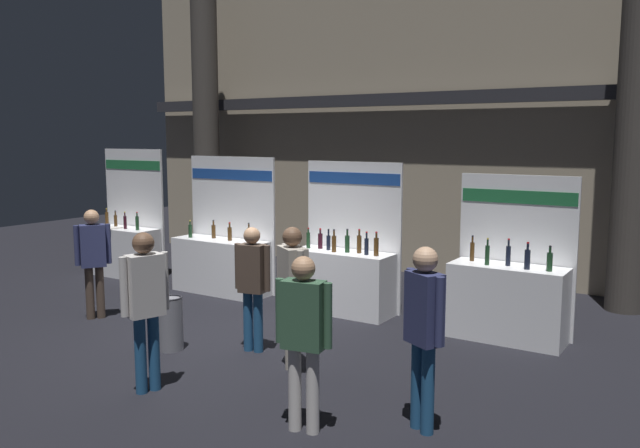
{
  "coord_description": "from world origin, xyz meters",
  "views": [
    {
      "loc": [
        5.78,
        -6.79,
        2.76
      ],
      "look_at": [
        0.76,
        1.04,
        1.5
      ],
      "focal_mm": 36.55,
      "sensor_mm": 36.0,
      "label": 1
    }
  ],
  "objects_px": {
    "visitor_1": "(253,280)",
    "visitor_5": "(293,285)",
    "exhibitor_booth_2": "(344,275)",
    "visitor_3": "(93,255)",
    "visitor_2": "(145,298)",
    "exhibitor_booth_0": "(125,245)",
    "trash_bin": "(171,323)",
    "visitor_4": "(304,329)",
    "exhibitor_booth_1": "(222,260)",
    "visitor_0": "(424,323)",
    "exhibitor_booth_3": "(508,296)"
  },
  "relations": [
    {
      "from": "visitor_1",
      "to": "exhibitor_booth_0",
      "type": "bearing_deg",
      "value": -34.6
    },
    {
      "from": "exhibitor_booth_0",
      "to": "exhibitor_booth_1",
      "type": "xyz_separation_m",
      "value": [
        2.6,
        -0.05,
        -0.01
      ]
    },
    {
      "from": "exhibitor_booth_0",
      "to": "exhibitor_booth_2",
      "type": "distance_m",
      "value": 5.08
    },
    {
      "from": "trash_bin",
      "to": "visitor_2",
      "type": "relative_size",
      "value": 0.4
    },
    {
      "from": "visitor_4",
      "to": "exhibitor_booth_2",
      "type": "bearing_deg",
      "value": -75.11
    },
    {
      "from": "exhibitor_booth_2",
      "to": "visitor_1",
      "type": "xyz_separation_m",
      "value": [
        -0.02,
        -2.25,
        0.35
      ]
    },
    {
      "from": "exhibitor_booth_2",
      "to": "trash_bin",
      "type": "relative_size",
      "value": 3.35
    },
    {
      "from": "trash_bin",
      "to": "exhibitor_booth_1",
      "type": "bearing_deg",
      "value": 118.85
    },
    {
      "from": "exhibitor_booth_1",
      "to": "visitor_4",
      "type": "relative_size",
      "value": 1.43
    },
    {
      "from": "exhibitor_booth_1",
      "to": "visitor_5",
      "type": "relative_size",
      "value": 1.39
    },
    {
      "from": "visitor_1",
      "to": "visitor_4",
      "type": "xyz_separation_m",
      "value": [
        1.84,
        -1.56,
        0.05
      ]
    },
    {
      "from": "trash_bin",
      "to": "visitor_3",
      "type": "height_order",
      "value": "visitor_3"
    },
    {
      "from": "exhibitor_booth_3",
      "to": "visitor_3",
      "type": "xyz_separation_m",
      "value": [
        -5.59,
        -2.35,
        0.38
      ]
    },
    {
      "from": "exhibitor_booth_3",
      "to": "visitor_5",
      "type": "height_order",
      "value": "exhibitor_booth_3"
    },
    {
      "from": "trash_bin",
      "to": "visitor_5",
      "type": "xyz_separation_m",
      "value": [
        1.8,
        0.2,
        0.69
      ]
    },
    {
      "from": "exhibitor_booth_2",
      "to": "visitor_0",
      "type": "xyz_separation_m",
      "value": [
        2.75,
        -3.2,
        0.45
      ]
    },
    {
      "from": "exhibitor_booth_2",
      "to": "visitor_5",
      "type": "xyz_separation_m",
      "value": [
        0.83,
        -2.58,
        0.45
      ]
    },
    {
      "from": "visitor_0",
      "to": "trash_bin",
      "type": "bearing_deg",
      "value": 22.02
    },
    {
      "from": "visitor_1",
      "to": "visitor_5",
      "type": "xyz_separation_m",
      "value": [
        0.86,
        -0.33,
        0.1
      ]
    },
    {
      "from": "visitor_4",
      "to": "visitor_5",
      "type": "height_order",
      "value": "visitor_5"
    },
    {
      "from": "visitor_2",
      "to": "visitor_3",
      "type": "relative_size",
      "value": 1.05
    },
    {
      "from": "exhibitor_booth_3",
      "to": "visitor_4",
      "type": "xyz_separation_m",
      "value": [
        -0.77,
        -3.82,
        0.39
      ]
    },
    {
      "from": "exhibitor_booth_0",
      "to": "visitor_3",
      "type": "distance_m",
      "value": 3.18
    },
    {
      "from": "trash_bin",
      "to": "visitor_1",
      "type": "xyz_separation_m",
      "value": [
        0.94,
        0.53,
        0.59
      ]
    },
    {
      "from": "visitor_2",
      "to": "visitor_4",
      "type": "height_order",
      "value": "visitor_2"
    },
    {
      "from": "visitor_1",
      "to": "visitor_2",
      "type": "height_order",
      "value": "visitor_2"
    },
    {
      "from": "exhibitor_booth_2",
      "to": "visitor_1",
      "type": "relative_size",
      "value": 1.46
    },
    {
      "from": "exhibitor_booth_2",
      "to": "trash_bin",
      "type": "bearing_deg",
      "value": -109.06
    },
    {
      "from": "visitor_2",
      "to": "visitor_3",
      "type": "bearing_deg",
      "value": 79.15
    },
    {
      "from": "exhibitor_booth_2",
      "to": "visitor_3",
      "type": "bearing_deg",
      "value": -141.97
    },
    {
      "from": "visitor_4",
      "to": "trash_bin",
      "type": "bearing_deg",
      "value": -30.9
    },
    {
      "from": "exhibitor_booth_0",
      "to": "visitor_2",
      "type": "distance_m",
      "value": 6.33
    },
    {
      "from": "exhibitor_booth_1",
      "to": "visitor_1",
      "type": "height_order",
      "value": "exhibitor_booth_1"
    },
    {
      "from": "exhibitor_booth_2",
      "to": "visitor_4",
      "type": "bearing_deg",
      "value": -64.5
    },
    {
      "from": "visitor_2",
      "to": "visitor_3",
      "type": "distance_m",
      "value": 3.26
    },
    {
      "from": "exhibitor_booth_1",
      "to": "visitor_5",
      "type": "xyz_separation_m",
      "value": [
        3.32,
        -2.56,
        0.45
      ]
    },
    {
      "from": "visitor_2",
      "to": "visitor_5",
      "type": "xyz_separation_m",
      "value": [
        0.99,
        1.34,
        -0.0
      ]
    },
    {
      "from": "visitor_1",
      "to": "visitor_5",
      "type": "relative_size",
      "value": 0.94
    },
    {
      "from": "visitor_1",
      "to": "visitor_3",
      "type": "relative_size",
      "value": 0.97
    },
    {
      "from": "exhibitor_booth_0",
      "to": "visitor_2",
      "type": "height_order",
      "value": "exhibitor_booth_0"
    },
    {
      "from": "visitor_2",
      "to": "exhibitor_booth_0",
      "type": "bearing_deg",
      "value": 69.36
    },
    {
      "from": "exhibitor_booth_0",
      "to": "visitor_3",
      "type": "relative_size",
      "value": 1.5
    },
    {
      "from": "visitor_1",
      "to": "visitor_2",
      "type": "bearing_deg",
      "value": 75.25
    },
    {
      "from": "exhibitor_booth_2",
      "to": "visitor_0",
      "type": "distance_m",
      "value": 4.24
    },
    {
      "from": "visitor_0",
      "to": "visitor_3",
      "type": "height_order",
      "value": "visitor_0"
    },
    {
      "from": "exhibitor_booth_2",
      "to": "visitor_5",
      "type": "bearing_deg",
      "value": -72.12
    },
    {
      "from": "exhibitor_booth_0",
      "to": "exhibitor_booth_2",
      "type": "relative_size",
      "value": 1.06
    },
    {
      "from": "visitor_4",
      "to": "visitor_3",
      "type": "bearing_deg",
      "value": -27.52
    },
    {
      "from": "visitor_1",
      "to": "visitor_5",
      "type": "distance_m",
      "value": 0.93
    },
    {
      "from": "visitor_0",
      "to": "visitor_5",
      "type": "relative_size",
      "value": 1.02
    }
  ]
}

